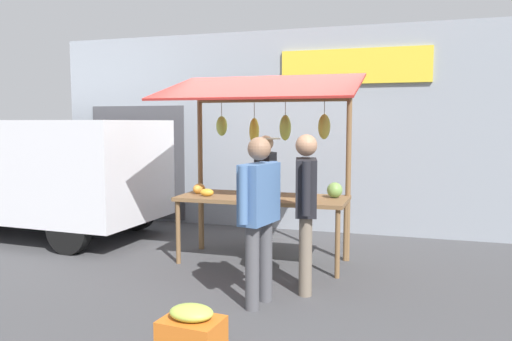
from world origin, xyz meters
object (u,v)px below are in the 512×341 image
vendor_with_sunhat (266,182)px  parked_van (21,166)px  shopper_in_grey_tee (306,200)px  shopper_with_ponytail (259,208)px  market_stall (264,146)px  produce_crate_near (192,335)px

vendor_with_sunhat → parked_van: 4.16m
shopper_in_grey_tee → parked_van: size_ratio=0.38×
shopper_with_ponytail → shopper_in_grey_tee: shopper_in_grey_tee is taller
shopper_in_grey_tee → market_stall: bearing=25.4°
shopper_with_ponytail → shopper_in_grey_tee: size_ratio=0.99×
vendor_with_sunhat → shopper_with_ponytail: 2.33m
parked_van → produce_crate_near: parked_van is taller
market_stall → shopper_with_ponytail: market_stall is taller
shopper_with_ponytail → produce_crate_near: size_ratio=3.45×
market_stall → vendor_with_sunhat: (0.19, -0.72, -0.55)m
shopper_in_grey_tee → parked_van: parked_van is taller
market_stall → parked_van: 4.39m
shopper_in_grey_tee → parked_van: (5.10, -1.46, 0.11)m
vendor_with_sunhat → produce_crate_near: (-0.43, 3.55, -0.78)m
shopper_in_grey_tee → produce_crate_near: bearing=152.2°
market_stall → parked_van: size_ratio=0.56×
parked_van → market_stall: bearing=176.7°
market_stall → parked_van: market_stall is taller
shopper_in_grey_tee → parked_van: bearing=61.9°
parked_van → produce_crate_near: size_ratio=9.07×
shopper_with_ponytail → shopper_in_grey_tee: (-0.36, -0.55, 0.01)m
vendor_with_sunhat → produce_crate_near: vendor_with_sunhat is taller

